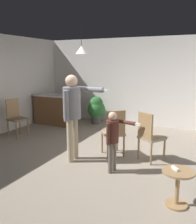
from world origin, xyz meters
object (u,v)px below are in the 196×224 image
Objects in this scene: potted_plant_corner at (96,109)px; spare_remote_on_table at (175,168)px; dining_chair_by_counter at (16,116)px; dining_chair_near_wall at (114,131)px; dining_chair_centre_back at (149,135)px; side_table_by_couch at (177,184)px; person_child at (113,135)px; person_adult at (73,108)px; kitchen_counter at (55,109)px.

potted_plant_corner is 4.81m from spare_remote_on_table.
dining_chair_by_counter is 2.91m from dining_chair_near_wall.
spare_remote_on_table is at bearing -51.64° from potted_plant_corner.
dining_chair_near_wall is 0.73m from dining_chair_centre_back.
potted_plant_corner is (1.34, 2.19, -0.06)m from dining_chair_by_counter.
person_child is at bearing 152.61° from side_table_by_couch.
spare_remote_on_table is at bearing 81.67° from dining_chair_by_counter.
dining_chair_near_wall is at bearing 136.26° from spare_remote_on_table.
person_adult is 1.73× the size of dining_chair_near_wall.
person_adult is at bearing -73.09° from potted_plant_corner.
dining_chair_centre_back is 3.31m from potted_plant_corner.
person_child is at bearing -59.94° from potted_plant_corner.
side_table_by_couch is 1.40m from person_child.
side_table_by_couch is at bearing -36.91° from kitchen_counter.
dining_chair_by_counter reaches higher than side_table_by_couch.
dining_chair_by_counter is 3.64m from dining_chair_centre_back.
potted_plant_corner is at bearing -136.67° from person_child.
dining_chair_centre_back is (0.46, 0.78, -0.15)m from person_child.
kitchen_counter is 3.94m from person_child.
kitchen_counter is 1.26× the size of dining_chair_centre_back.
person_adult is 13.27× the size of spare_remote_on_table.
dining_chair_by_counter is at bearing -121.35° from potted_plant_corner.
potted_plant_corner is (-3.03, 3.79, 0.16)m from side_table_by_couch.
dining_chair_near_wall is at bearing -57.05° from potted_plant_corner.
person_child is at bearing -40.18° from kitchen_counter.
dining_chair_near_wall is at bearing 136.91° from side_table_by_couch.
spare_remote_on_table reaches higher than side_table_by_couch.
dining_chair_centre_back is (-0.74, 1.41, 0.22)m from side_table_by_couch.
kitchen_counter is 1.58m from dining_chair_by_counter.
person_adult is at bearing 159.38° from side_table_by_couch.
kitchen_counter is 9.69× the size of spare_remote_on_table.
dining_chair_near_wall is 1.00× the size of dining_chair_centre_back.
spare_remote_on_table is (4.32, -1.58, -0.01)m from dining_chair_by_counter.
dining_chair_centre_back is at bearing 162.69° from person_child.
side_table_by_couch is at bearing -15.76° from spare_remote_on_table.
spare_remote_on_table is (2.99, -3.77, 0.06)m from potted_plant_corner.
kitchen_counter is 0.73× the size of person_adult.
person_child is 1.12× the size of dining_chair_by_counter.
person_child reaches higher than dining_chair_centre_back.
spare_remote_on_table is at bearing 71.57° from person_adult.
dining_chair_by_counter and dining_chair_centre_back have the same top height.
dining_chair_near_wall is 1.14× the size of potted_plant_corner.
potted_plant_corner is at bearing 79.28° from dining_chair_near_wall.
dining_chair_near_wall is at bearing 97.46° from dining_chair_by_counter.
dining_chair_by_counter is at bearing 132.04° from dining_chair_near_wall.
dining_chair_centre_back is at bearing -46.06° from potted_plant_corner.
dining_chair_near_wall is at bearing -147.08° from person_child.
person_child is 1.32m from spare_remote_on_table.
person_child is 1.12× the size of dining_chair_near_wall.
person_adult is 1.73× the size of dining_chair_centre_back.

